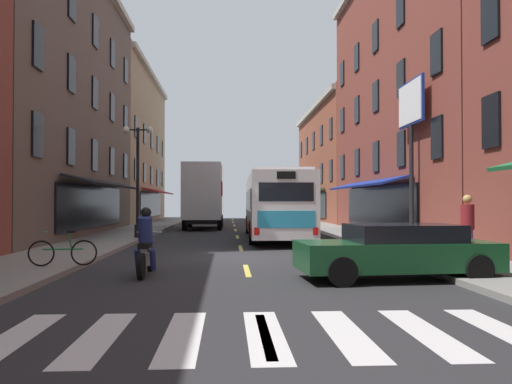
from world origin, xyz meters
TOP-DOWN VIEW (x-y plane):
  - ground_plane at (0.00, 0.00)m, footprint 34.80×80.00m
  - lane_centre_dashes at (0.00, -0.25)m, footprint 0.14×73.90m
  - crosswalk_near at (0.00, -10.00)m, footprint 7.10×2.80m
  - sidewalk_left at (-5.90, 0.00)m, footprint 3.00×80.00m
  - sidewalk_right at (5.90, 0.00)m, footprint 3.00×80.00m
  - billboard_sign at (7.05, 3.88)m, footprint 0.40×2.72m
  - transit_bus at (1.78, 8.26)m, footprint 2.80×12.22m
  - box_truck at (-2.09, 17.43)m, footprint 2.52×7.09m
  - sedan_near at (3.40, -5.25)m, footprint 4.59×2.21m
  - sedan_mid at (-2.05, 29.61)m, footprint 2.03×4.53m
  - motorcycle_rider at (-2.48, -4.29)m, footprint 0.62×2.07m
  - bicycle_near at (-4.74, -3.40)m, footprint 1.71×0.48m
  - pedestrian_mid at (6.03, -3.21)m, footprint 0.36×0.36m
  - street_lamp_twin at (-4.67, 7.19)m, footprint 1.42×0.32m

SIDE VIEW (x-z plane):
  - ground_plane at x=0.00m, z-range -0.10..0.00m
  - lane_centre_dashes at x=0.00m, z-range 0.00..0.01m
  - crosswalk_near at x=0.00m, z-range 0.00..0.01m
  - sidewalk_left at x=-5.90m, z-range 0.00..0.14m
  - sidewalk_right at x=5.90m, z-range 0.00..0.14m
  - bicycle_near at x=-4.74m, z-range 0.05..0.96m
  - sedan_near at x=3.40m, z-range 0.03..1.30m
  - motorcycle_rider at x=-2.48m, z-range -0.12..1.54m
  - sedan_mid at x=-2.05m, z-range 0.01..1.44m
  - pedestrian_mid at x=6.03m, z-range 0.18..2.02m
  - transit_bus at x=1.78m, z-range 0.08..3.23m
  - box_truck at x=-2.09m, z-range 0.00..4.23m
  - street_lamp_twin at x=-4.67m, z-range 0.42..5.58m
  - billboard_sign at x=7.05m, z-range 1.84..8.49m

